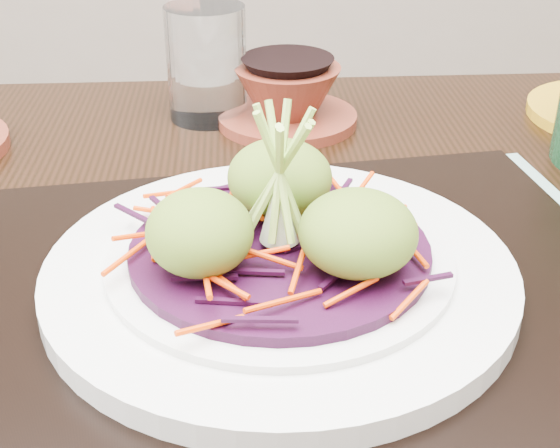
{
  "coord_description": "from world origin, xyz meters",
  "views": [
    {
      "loc": [
        -0.01,
        -0.37,
        1.1
      ],
      "look_at": [
        -0.01,
        0.06,
        0.86
      ],
      "focal_mm": 50.0,
      "sensor_mm": 36.0,
      "label": 1
    }
  ],
  "objects_px": {
    "white_plate": "(280,270)",
    "terracotta_bowl_set": "(287,98)",
    "serving_tray": "(280,297)",
    "dining_table": "(276,404)",
    "water_glass": "(207,63)"
  },
  "relations": [
    {
      "from": "white_plate",
      "to": "terracotta_bowl_set",
      "type": "xyz_separation_m",
      "value": [
        0.01,
        0.33,
        -0.01
      ]
    },
    {
      "from": "serving_tray",
      "to": "white_plate",
      "type": "relative_size",
      "value": 1.54
    },
    {
      "from": "dining_table",
      "to": "serving_tray",
      "type": "bearing_deg",
      "value": -89.45
    },
    {
      "from": "water_glass",
      "to": "terracotta_bowl_set",
      "type": "height_order",
      "value": "water_glass"
    },
    {
      "from": "dining_table",
      "to": "white_plate",
      "type": "distance_m",
      "value": 0.14
    },
    {
      "from": "white_plate",
      "to": "terracotta_bowl_set",
      "type": "bearing_deg",
      "value": 89.11
    },
    {
      "from": "serving_tray",
      "to": "terracotta_bowl_set",
      "type": "bearing_deg",
      "value": 78.27
    },
    {
      "from": "dining_table",
      "to": "water_glass",
      "type": "xyz_separation_m",
      "value": [
        -0.07,
        0.31,
        0.16
      ]
    },
    {
      "from": "serving_tray",
      "to": "white_plate",
      "type": "height_order",
      "value": "white_plate"
    },
    {
      "from": "serving_tray",
      "to": "white_plate",
      "type": "bearing_deg",
      "value": -37.4
    },
    {
      "from": "water_glass",
      "to": "white_plate",
      "type": "bearing_deg",
      "value": -77.73
    },
    {
      "from": "white_plate",
      "to": "serving_tray",
      "type": "bearing_deg",
      "value": 153.43
    },
    {
      "from": "dining_table",
      "to": "water_glass",
      "type": "relative_size",
      "value": 11.95
    },
    {
      "from": "serving_tray",
      "to": "water_glass",
      "type": "xyz_separation_m",
      "value": [
        -0.07,
        0.34,
        0.04
      ]
    },
    {
      "from": "water_glass",
      "to": "terracotta_bowl_set",
      "type": "relative_size",
      "value": 0.62
    }
  ]
}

